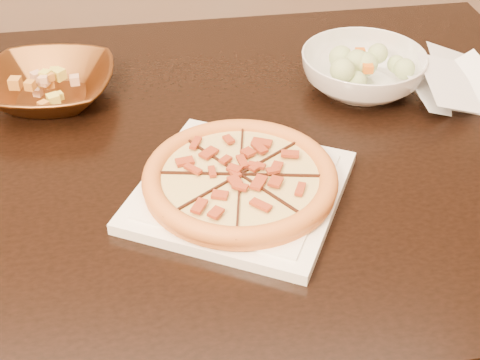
{
  "coord_description": "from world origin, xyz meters",
  "views": [
    {
      "loc": [
        0.19,
        -0.73,
        1.39
      ],
      "look_at": [
        0.21,
        0.05,
        0.78
      ],
      "focal_mm": 50.0,
      "sensor_mm": 36.0,
      "label": 1
    }
  ],
  "objects_px": {
    "dining_table": "(165,190)",
    "bronze_bowl": "(49,86)",
    "plate": "(240,190)",
    "pizza": "(240,178)",
    "salad_bowl": "(362,72)"
  },
  "relations": [
    {
      "from": "dining_table",
      "to": "bronze_bowl",
      "type": "height_order",
      "value": "bronze_bowl"
    },
    {
      "from": "dining_table",
      "to": "plate",
      "type": "xyz_separation_m",
      "value": [
        0.13,
        -0.13,
        0.1
      ]
    },
    {
      "from": "pizza",
      "to": "bronze_bowl",
      "type": "xyz_separation_m",
      "value": [
        -0.34,
        0.29,
        -0.01
      ]
    },
    {
      "from": "plate",
      "to": "salad_bowl",
      "type": "distance_m",
      "value": 0.39
    },
    {
      "from": "bronze_bowl",
      "to": "salad_bowl",
      "type": "bearing_deg",
      "value": 2.72
    },
    {
      "from": "plate",
      "to": "pizza",
      "type": "height_order",
      "value": "pizza"
    },
    {
      "from": "plate",
      "to": "pizza",
      "type": "distance_m",
      "value": 0.02
    },
    {
      "from": "plate",
      "to": "bronze_bowl",
      "type": "height_order",
      "value": "bronze_bowl"
    },
    {
      "from": "salad_bowl",
      "to": "plate",
      "type": "bearing_deg",
      "value": -126.85
    },
    {
      "from": "dining_table",
      "to": "plate",
      "type": "relative_size",
      "value": 4.31
    },
    {
      "from": "plate",
      "to": "bronze_bowl",
      "type": "distance_m",
      "value": 0.44
    },
    {
      "from": "dining_table",
      "to": "salad_bowl",
      "type": "distance_m",
      "value": 0.43
    },
    {
      "from": "plate",
      "to": "dining_table",
      "type": "bearing_deg",
      "value": 134.24
    },
    {
      "from": "plate",
      "to": "pizza",
      "type": "xyz_separation_m",
      "value": [
        -0.0,
        0.0,
        0.02
      ]
    },
    {
      "from": "bronze_bowl",
      "to": "salad_bowl",
      "type": "relative_size",
      "value": 1.02
    }
  ]
}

